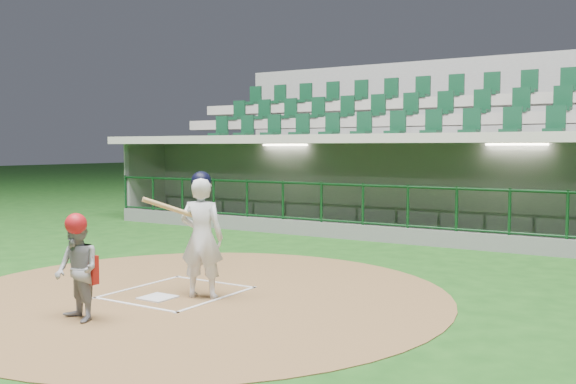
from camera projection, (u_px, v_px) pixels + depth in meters
name	position (u px, v px, depth m)	size (l,w,h in m)	color
ground	(191.00, 290.00, 9.49)	(120.00, 120.00, 0.00)	#164313
dirt_circle	(198.00, 294.00, 9.17)	(7.20, 7.20, 0.01)	brown
home_plate	(158.00, 298.00, 8.90)	(0.43, 0.43, 0.02)	silver
batter_box_chalk	(177.00, 292.00, 9.24)	(1.55, 1.80, 0.01)	silver
dugout_structure	(403.00, 193.00, 15.96)	(16.40, 3.70, 3.00)	gray
seating_deck	(436.00, 171.00, 18.64)	(17.00, 6.72, 5.15)	slate
batter	(201.00, 235.00, 8.90)	(0.90, 0.94, 1.76)	silver
catcher	(77.00, 268.00, 7.70)	(0.69, 0.60, 1.31)	gray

